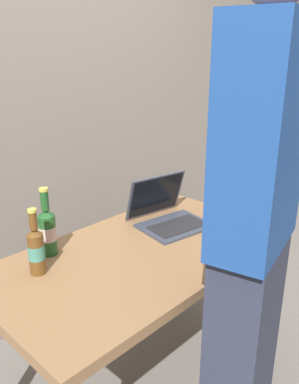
{
  "coord_description": "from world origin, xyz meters",
  "views": [
    {
      "loc": [
        -1.05,
        -1.06,
        1.54
      ],
      "look_at": [
        0.06,
        0.0,
        0.99
      ],
      "focal_mm": 37.09,
      "sensor_mm": 36.0,
      "label": 1
    }
  ],
  "objects_px": {
    "beer_bottle_amber": "(47,230)",
    "person_figure": "(252,237)",
    "laptop": "(168,214)",
    "beer_bottle_green": "(36,249)"
  },
  "relations": [
    {
      "from": "beer_bottle_amber",
      "to": "person_figure",
      "type": "xyz_separation_m",
      "value": [
        0.28,
        -0.77,
        0.13
      ]
    },
    {
      "from": "laptop",
      "to": "beer_bottle_green",
      "type": "distance_m",
      "value": 0.69
    },
    {
      "from": "beer_bottle_green",
      "to": "person_figure",
      "type": "relative_size",
      "value": 0.14
    },
    {
      "from": "beer_bottle_amber",
      "to": "person_figure",
      "type": "distance_m",
      "value": 0.83
    },
    {
      "from": "laptop",
      "to": "person_figure",
      "type": "bearing_deg",
      "value": -115.65
    },
    {
      "from": "beer_bottle_green",
      "to": "beer_bottle_amber",
      "type": "height_order",
      "value": "beer_bottle_amber"
    },
    {
      "from": "person_figure",
      "to": "laptop",
      "type": "bearing_deg",
      "value": 64.35
    },
    {
      "from": "person_figure",
      "to": "beer_bottle_green",
      "type": "bearing_deg",
      "value": 120.28
    },
    {
      "from": "beer_bottle_green",
      "to": "beer_bottle_amber",
      "type": "xyz_separation_m",
      "value": [
        0.11,
        0.1,
        0.01
      ]
    },
    {
      "from": "beer_bottle_green",
      "to": "beer_bottle_amber",
      "type": "bearing_deg",
      "value": 41.63
    }
  ]
}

